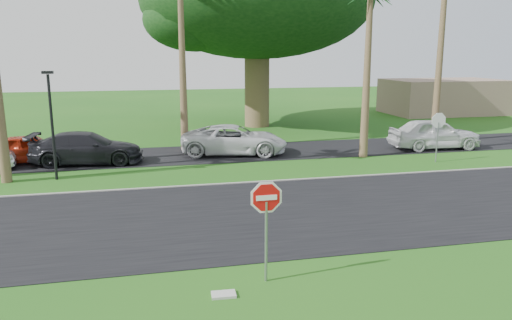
{
  "coord_description": "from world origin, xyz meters",
  "views": [
    {
      "loc": [
        -2.2,
        -13.83,
        5.42
      ],
      "look_at": [
        1.48,
        2.39,
        1.8
      ],
      "focal_mm": 35.0,
      "sensor_mm": 36.0,
      "label": 1
    }
  ],
  "objects_px": {
    "car_dark": "(87,148)",
    "car_minivan": "(234,140)",
    "car_pickup": "(434,134)",
    "stop_sign_near": "(266,211)",
    "stop_sign_far": "(438,127)",
    "car_red": "(30,149)"
  },
  "relations": [
    {
      "from": "stop_sign_far",
      "to": "car_minivan",
      "type": "relative_size",
      "value": 0.47
    },
    {
      "from": "car_red",
      "to": "car_pickup",
      "type": "distance_m",
      "value": 21.61
    },
    {
      "from": "stop_sign_far",
      "to": "car_red",
      "type": "distance_m",
      "value": 20.24
    },
    {
      "from": "stop_sign_near",
      "to": "car_red",
      "type": "relative_size",
      "value": 0.63
    },
    {
      "from": "car_minivan",
      "to": "car_dark",
      "type": "bearing_deg",
      "value": 107.39
    },
    {
      "from": "car_minivan",
      "to": "car_pickup",
      "type": "height_order",
      "value": "car_pickup"
    },
    {
      "from": "car_minivan",
      "to": "car_pickup",
      "type": "distance_m",
      "value": 11.38
    },
    {
      "from": "car_red",
      "to": "car_minivan",
      "type": "height_order",
      "value": "car_minivan"
    },
    {
      "from": "car_dark",
      "to": "car_minivan",
      "type": "relative_size",
      "value": 0.95
    },
    {
      "from": "stop_sign_far",
      "to": "car_red",
      "type": "height_order",
      "value": "stop_sign_far"
    },
    {
      "from": "car_red",
      "to": "car_minivan",
      "type": "relative_size",
      "value": 0.74
    },
    {
      "from": "car_red",
      "to": "stop_sign_far",
      "type": "bearing_deg",
      "value": -107.06
    },
    {
      "from": "car_dark",
      "to": "car_minivan",
      "type": "height_order",
      "value": "car_minivan"
    },
    {
      "from": "stop_sign_near",
      "to": "car_pickup",
      "type": "bearing_deg",
      "value": 46.71
    },
    {
      "from": "car_dark",
      "to": "car_minivan",
      "type": "bearing_deg",
      "value": -79.87
    },
    {
      "from": "car_pickup",
      "to": "stop_sign_near",
      "type": "bearing_deg",
      "value": 139.45
    },
    {
      "from": "stop_sign_far",
      "to": "car_minivan",
      "type": "distance_m",
      "value": 10.4
    },
    {
      "from": "stop_sign_near",
      "to": "car_dark",
      "type": "height_order",
      "value": "stop_sign_near"
    },
    {
      "from": "car_dark",
      "to": "car_minivan",
      "type": "distance_m",
      "value": 7.52
    },
    {
      "from": "stop_sign_near",
      "to": "car_pickup",
      "type": "xyz_separation_m",
      "value": [
        13.33,
        14.15,
        -0.91
      ]
    },
    {
      "from": "stop_sign_far",
      "to": "car_pickup",
      "type": "relative_size",
      "value": 0.52
    },
    {
      "from": "car_dark",
      "to": "stop_sign_far",
      "type": "bearing_deg",
      "value": -96.39
    }
  ]
}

